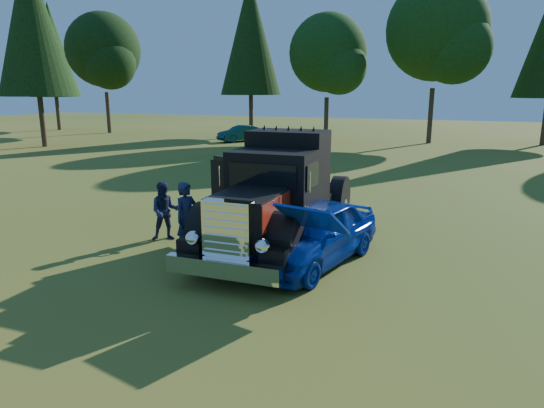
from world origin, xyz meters
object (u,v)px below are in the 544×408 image
at_px(distant_teal_car, 241,133).
at_px(spectator_far, 165,211).
at_px(hotrod_coupe, 313,233).
at_px(spectator_near, 187,219).
at_px(diamond_t_truck, 277,199).

bearing_deg(distant_teal_car, spectator_far, -36.70).
bearing_deg(hotrod_coupe, spectator_far, 175.09).
bearing_deg(spectator_near, hotrod_coupe, -60.79).
xyz_separation_m(diamond_t_truck, hotrod_coupe, (1.21, -0.90, -0.54)).
xyz_separation_m(diamond_t_truck, spectator_far, (-3.09, -0.53, -0.46)).
distance_m(hotrod_coupe, distant_teal_car, 27.90).
height_order(spectator_near, spectator_far, spectator_near).
relative_size(spectator_near, spectator_far, 1.15).
distance_m(hotrod_coupe, spectator_near, 3.13).
height_order(spectator_near, distant_teal_car, spectator_near).
height_order(diamond_t_truck, distant_teal_car, diamond_t_truck).
relative_size(hotrod_coupe, spectator_near, 2.46).
bearing_deg(diamond_t_truck, spectator_far, -170.35).
xyz_separation_m(spectator_near, spectator_far, (-1.23, 0.94, -0.12)).
bearing_deg(distant_teal_car, hotrod_coupe, -28.56).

